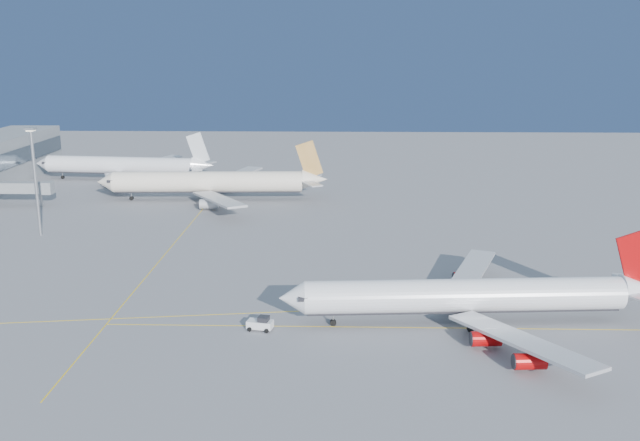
{
  "coord_description": "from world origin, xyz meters",
  "views": [
    {
      "loc": [
        -2.44,
        -120.69,
        43.89
      ],
      "look_at": [
        -6.6,
        28.69,
        7.0
      ],
      "focal_mm": 40.0,
      "sensor_mm": 36.0,
      "label": 1
    }
  ],
  "objects": [
    {
      "name": "taxiway_lines",
      "position": [
        -14.71,
        6.34,
        0.01
      ],
      "size": [
        118.86,
        140.0,
        0.02
      ],
      "color": "yellow",
      "rests_on": "ground"
    },
    {
      "name": "jet_bridge",
      "position": [
        -93.11,
        72.0,
        5.17
      ],
      "size": [
        23.6,
        3.6,
        6.9
      ],
      "color": "gray",
      "rests_on": "ground"
    },
    {
      "name": "ground",
      "position": [
        0.0,
        0.0,
        0.0
      ],
      "size": [
        500.0,
        500.0,
        0.0
      ],
      "primitive_type": "plane",
      "color": "slate",
      "rests_on": "ground"
    },
    {
      "name": "light_mast",
      "position": [
        -73.38,
        40.78,
        15.04
      ],
      "size": [
        2.2,
        2.2,
        25.48
      ],
      "color": "gray",
      "rests_on": "ground"
    },
    {
      "name": "airliner_third",
      "position": [
        -74.04,
        111.11,
        5.01
      ],
      "size": [
        61.76,
        56.65,
        16.56
      ],
      "rotation": [
        0.0,
        0.0,
        -0.1
      ],
      "color": "white",
      "rests_on": "ground"
    },
    {
      "name": "pushback_tug",
      "position": [
        -14.77,
        -15.52,
        1.05
      ],
      "size": [
        4.34,
        3.12,
        2.26
      ],
      "rotation": [
        0.0,
        0.0,
        -0.2
      ],
      "color": "white",
      "rests_on": "ground"
    },
    {
      "name": "airliner_virgin",
      "position": [
        19.07,
        -11.73,
        4.62
      ],
      "size": [
        62.16,
        55.69,
        15.33
      ],
      "rotation": [
        0.0,
        0.0,
        0.07
      ],
      "color": "white",
      "rests_on": "ground"
    },
    {
      "name": "airliner_etihad",
      "position": [
        -39.06,
        81.19,
        5.31
      ],
      "size": [
        66.79,
        61.72,
        17.44
      ],
      "rotation": [
        0.0,
        0.0,
        0.04
      ],
      "color": "beige",
      "rests_on": "ground"
    }
  ]
}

